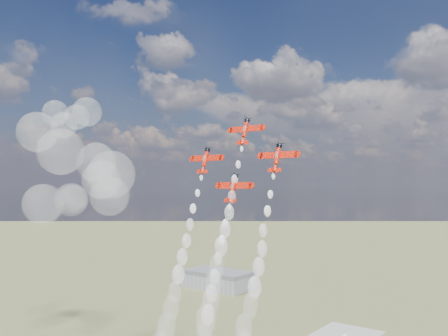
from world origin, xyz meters
name	(u,v)px	position (x,y,z in m)	size (l,w,h in m)	color
hangar	(218,279)	(-120.00, 180.00, 6.50)	(50.00, 28.00, 13.00)	gray
plane_lead	(245,131)	(13.35, 21.80, 94.57)	(12.66, 5.52, 8.72)	#BA1909
plane_left	(205,160)	(-0.37, 18.56, 85.53)	(12.66, 5.52, 8.72)	#BA1909
plane_right	(277,157)	(27.07, 18.56, 85.53)	(12.66, 5.52, 8.72)	#BA1909
plane_slot	(233,188)	(13.35, 15.33, 76.49)	(12.66, 5.52, 8.72)	#BA1909
smoke_trail_lead	(214,281)	(13.64, 5.69, 49.77)	(5.21, 21.12, 52.41)	white
smoke_trail_left	(171,307)	(-0.38, 2.38, 40.72)	(5.29, 21.34, 52.52)	white
smoke_trail_right	(247,325)	(27.28, 2.46, 40.45)	(5.63, 20.62, 53.19)	white
drifted_smoke_cloud	(78,168)	(-78.36, 25.61, 84.74)	(58.52, 41.01, 56.38)	white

